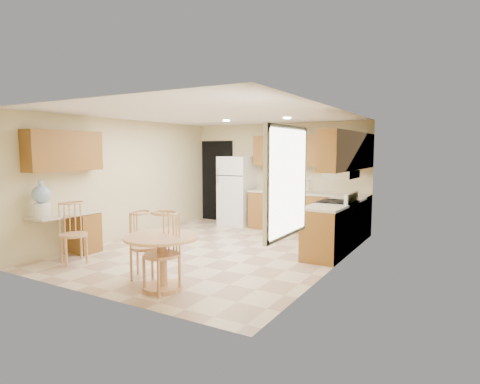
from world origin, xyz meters
The scene contains 30 objects.
floor centered at (0.00, 0.00, 0.00)m, with size 5.50×5.50×0.00m, color beige.
ceiling centered at (0.00, 0.00, 2.50)m, with size 4.50×5.50×0.02m, color white.
wall_back centered at (0.00, 2.75, 1.25)m, with size 4.50×0.02×2.50m, color beige.
wall_front centered at (0.00, -2.75, 1.25)m, with size 4.50×0.02×2.50m, color beige.
wall_left centered at (-2.25, 0.00, 1.25)m, with size 0.02×5.50×2.50m, color beige.
wall_right centered at (2.25, 0.00, 1.25)m, with size 0.02×5.50×2.50m, color beige.
doorway centered at (-1.75, 2.73, 1.05)m, with size 0.90×0.02×2.10m, color black.
base_cab_back centered at (0.88, 2.45, 0.43)m, with size 2.75×0.60×0.87m, color #8F5E24.
counter_back centered at (0.88, 2.45, 0.89)m, with size 2.75×0.63×0.04m, color beige.
base_cab_right_a centered at (1.95, 1.85, 0.43)m, with size 0.60×0.59×0.87m, color #8F5E24.
counter_right_a centered at (1.95, 1.85, 0.89)m, with size 0.63×0.59×0.04m, color beige.
base_cab_right_b centered at (1.95, 0.40, 0.43)m, with size 0.60×0.80×0.87m, color #8F5E24.
counter_right_b centered at (1.95, 0.40, 0.89)m, with size 0.63×0.80×0.04m, color beige.
upper_cab_back centered at (0.88, 2.58, 1.85)m, with size 2.75×0.33×0.70m, color #8F5E24.
upper_cab_right centered at (2.08, 1.21, 1.85)m, with size 0.33×2.42×0.70m, color #8F5E24.
upper_cab_left centered at (-2.08, -1.60, 1.85)m, with size 0.33×1.40×0.70m, color #8F5E24.
sink centered at (0.85, 2.45, 0.91)m, with size 0.78×0.44×0.01m, color silver.
range_hood centered at (2.00, 1.18, 1.42)m, with size 0.50×0.76×0.14m, color silver.
desk_pedestal centered at (-2.00, -1.32, 0.36)m, with size 0.48×0.42×0.72m, color #8F5E24.
desk_top centered at (-2.00, -1.70, 0.75)m, with size 0.50×1.20×0.04m, color beige.
window centered at (2.23, -1.85, 1.50)m, with size 0.06×1.12×1.30m.
can_light_a centered at (-0.50, 1.20, 2.48)m, with size 0.14×0.14×0.02m, color white.
can_light_b centered at (0.90, 1.20, 2.48)m, with size 0.14×0.14×0.02m, color white.
refrigerator centered at (-0.95, 2.40, 0.85)m, with size 0.75×0.73×1.70m.
stove centered at (1.92, 1.18, 0.47)m, with size 0.65×0.76×1.09m.
dining_table centered at (0.56, -2.13, 0.48)m, with size 0.99×0.99×0.74m.
chair_table_a centered at (0.01, -1.98, 0.59)m, with size 0.43×0.55×0.97m.
chair_table_b centered at (0.61, -2.30, 0.64)m, with size 0.46×0.49×1.05m.
chair_desk centered at (-1.55, -1.99, 0.61)m, with size 0.44×0.57×1.00m.
water_crock centered at (-2.00, -2.12, 1.04)m, with size 0.29×0.29×0.61m.
Camera 1 is at (4.07, -6.13, 1.87)m, focal length 30.00 mm.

